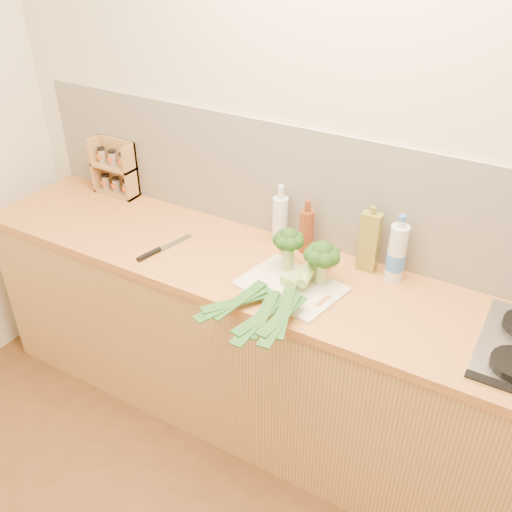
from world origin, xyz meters
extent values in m
plane|color=beige|center=(0.00, 1.50, 1.30)|extent=(3.50, 0.00, 3.50)
cube|color=silver|center=(0.00, 1.49, 1.17)|extent=(3.20, 0.02, 0.54)
cube|color=tan|center=(0.00, 1.20, 0.43)|extent=(3.20, 0.60, 0.86)
cube|color=gold|center=(0.00, 1.20, 0.88)|extent=(3.20, 0.62, 0.04)
cube|color=white|center=(0.00, 1.13, 0.91)|extent=(0.45, 0.36, 0.01)
cylinder|color=#A6C774|center=(-0.07, 1.23, 0.96)|extent=(0.05, 0.05, 0.10)
sphere|color=#16380F|center=(-0.07, 1.23, 1.07)|extent=(0.08, 0.08, 0.08)
sphere|color=#16380F|center=(-0.04, 1.23, 1.05)|extent=(0.06, 0.06, 0.06)
sphere|color=#16380F|center=(-0.05, 1.26, 1.05)|extent=(0.06, 0.06, 0.06)
sphere|color=#16380F|center=(-0.08, 1.27, 1.05)|extent=(0.06, 0.06, 0.06)
sphere|color=#16380F|center=(-0.11, 1.25, 1.05)|extent=(0.06, 0.06, 0.06)
sphere|color=#16380F|center=(-0.11, 1.22, 1.05)|extent=(0.06, 0.06, 0.06)
sphere|color=#16380F|center=(-0.08, 1.20, 1.05)|extent=(0.06, 0.06, 0.06)
sphere|color=#16380F|center=(-0.05, 1.20, 1.05)|extent=(0.06, 0.06, 0.06)
cylinder|color=#A6C774|center=(0.09, 1.20, 0.96)|extent=(0.04, 0.04, 0.09)
sphere|color=#16380F|center=(0.09, 1.20, 1.06)|extent=(0.09, 0.09, 0.09)
sphere|color=#16380F|center=(0.13, 1.20, 1.05)|extent=(0.07, 0.07, 0.07)
sphere|color=#16380F|center=(0.12, 1.24, 1.05)|extent=(0.07, 0.07, 0.07)
sphere|color=#16380F|center=(0.08, 1.24, 1.05)|extent=(0.07, 0.07, 0.07)
sphere|color=#16380F|center=(0.05, 1.22, 1.05)|extent=(0.07, 0.07, 0.07)
sphere|color=#16380F|center=(0.05, 1.19, 1.05)|extent=(0.07, 0.07, 0.07)
sphere|color=#16380F|center=(0.08, 1.16, 1.05)|extent=(0.07, 0.07, 0.07)
sphere|color=#16380F|center=(0.12, 1.17, 1.05)|extent=(0.07, 0.07, 0.07)
cylinder|color=white|center=(0.05, 1.30, 0.93)|extent=(0.08, 0.13, 0.04)
cylinder|color=#8DB65B|center=(0.00, 1.18, 0.93)|extent=(0.10, 0.16, 0.04)
cube|color=#1B4B1A|center=(-0.12, 0.90, 0.93)|extent=(0.20, 0.28, 0.02)
cube|color=#1B4B1A|center=(-0.13, 0.88, 0.94)|extent=(0.18, 0.33, 0.01)
cube|color=#1B4B1A|center=(-0.11, 0.91, 0.94)|extent=(0.10, 0.28, 0.02)
cylinder|color=white|center=(0.02, 1.29, 0.95)|extent=(0.04, 0.12, 0.04)
cylinder|color=#8DB65B|center=(0.02, 1.15, 0.95)|extent=(0.04, 0.15, 0.04)
cube|color=#1B4B1A|center=(0.02, 0.85, 0.95)|extent=(0.10, 0.30, 0.02)
cube|color=#1B4B1A|center=(0.02, 0.83, 0.95)|extent=(0.05, 0.34, 0.01)
cube|color=#1B4B1A|center=(0.02, 0.86, 0.96)|extent=(0.10, 0.28, 0.02)
cylinder|color=white|center=(0.05, 1.25, 0.97)|extent=(0.05, 0.10, 0.04)
cylinder|color=#8DB65B|center=(0.06, 1.14, 0.97)|extent=(0.06, 0.13, 0.04)
cube|color=#1B4B1A|center=(0.09, 0.87, 0.97)|extent=(0.06, 0.30, 0.02)
cube|color=#1B4B1A|center=(0.09, 0.85, 0.97)|extent=(0.09, 0.34, 0.01)
cube|color=#1B4B1A|center=(0.09, 0.88, 0.97)|extent=(0.13, 0.28, 0.02)
cube|color=silver|center=(-0.62, 1.17, 0.90)|extent=(0.08, 0.19, 0.00)
cylinder|color=black|center=(-0.66, 1.02, 0.91)|extent=(0.05, 0.13, 0.02)
cube|color=tan|center=(-1.21, 1.47, 1.05)|extent=(0.25, 0.01, 0.30)
cube|color=tan|center=(-1.21, 1.43, 0.91)|extent=(0.25, 0.10, 0.01)
cube|color=tan|center=(-1.21, 1.43, 1.06)|extent=(0.25, 0.10, 0.01)
cube|color=tan|center=(-1.32, 1.43, 1.05)|extent=(0.01, 0.10, 0.30)
cube|color=tan|center=(-1.09, 1.43, 1.05)|extent=(0.01, 0.10, 0.30)
cylinder|color=gray|center=(-1.28, 1.43, 0.95)|extent=(0.04, 0.04, 0.07)
cylinder|color=gray|center=(-1.21, 1.43, 0.95)|extent=(0.04, 0.04, 0.07)
cylinder|color=gray|center=(-1.13, 1.43, 0.95)|extent=(0.04, 0.04, 0.07)
cylinder|color=gray|center=(-1.28, 1.43, 1.10)|extent=(0.04, 0.04, 0.07)
cylinder|color=gray|center=(-1.21, 1.43, 1.10)|extent=(0.04, 0.04, 0.07)
cylinder|color=gray|center=(-1.13, 1.43, 1.10)|extent=(0.04, 0.04, 0.07)
cube|color=olive|center=(0.21, 1.41, 1.03)|extent=(0.08, 0.05, 0.27)
cylinder|color=olive|center=(0.21, 1.41, 1.18)|extent=(0.02, 0.02, 0.03)
cylinder|color=silver|center=(-0.21, 1.42, 1.01)|extent=(0.07, 0.07, 0.23)
cylinder|color=silver|center=(-0.21, 1.42, 1.16)|extent=(0.03, 0.03, 0.06)
cylinder|color=maroon|center=(-0.08, 1.42, 1.00)|extent=(0.06, 0.06, 0.20)
cylinder|color=maroon|center=(-0.08, 1.42, 1.13)|extent=(0.03, 0.03, 0.05)
cylinder|color=silver|center=(0.34, 1.40, 1.02)|extent=(0.08, 0.08, 0.25)
cylinder|color=silver|center=(0.34, 1.40, 1.16)|extent=(0.03, 0.03, 0.03)
cylinder|color=blue|center=(0.34, 1.40, 0.99)|extent=(0.08, 0.08, 0.07)
camera|label=1|loc=(0.83, -0.58, 2.26)|focal=40.00mm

